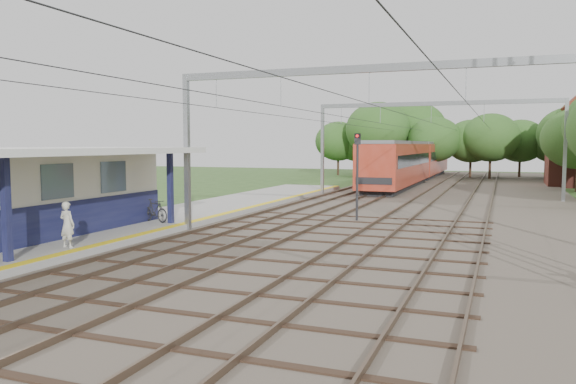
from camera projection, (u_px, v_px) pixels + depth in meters
The scene contains 10 objects.
ballast_bed at pixel (433, 205), 35.96m from camera, with size 18.00×90.00×0.10m, color #473D33.
platform at pixel (128, 228), 25.18m from camera, with size 5.00×52.00×0.35m, color gray.
yellow_stripe at pixel (171, 227), 24.36m from camera, with size 0.45×52.00×0.01m, color yellow.
rail_tracks at pixel (394, 202), 36.85m from camera, with size 11.80×88.00×0.15m.
catenary_system at pixel (413, 116), 31.33m from camera, with size 17.22×88.00×7.00m.
tree_band at pixel (462, 135), 60.84m from camera, with size 31.72×30.88×8.82m.
person at pixel (67, 225), 19.37m from camera, with size 0.59×0.38×1.61m, color beige.
bicycle at pixel (155, 211), 25.79m from camera, with size 0.50×1.76×1.06m, color black.
train at pixel (414, 160), 58.44m from camera, with size 3.15×39.22×4.12m.
signal_post at pixel (357, 166), 28.00m from camera, with size 0.33×0.29×4.47m.
Camera 1 is at (8.16, -6.72, 3.91)m, focal length 35.00 mm.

